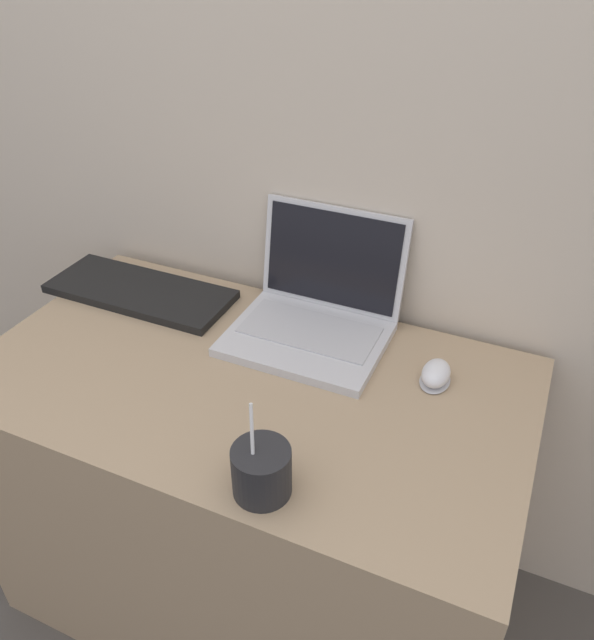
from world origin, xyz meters
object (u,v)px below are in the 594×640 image
at_px(computer_mouse, 436,374).
at_px(laptop, 316,310).
at_px(drink_cup, 262,470).
at_px(external_keyboard, 140,291).

bearing_deg(computer_mouse, laptop, 166.78).
bearing_deg(drink_cup, laptop, 102.06).
xyz_separation_m(drink_cup, external_keyboard, (-0.54, 0.42, -0.04)).
bearing_deg(computer_mouse, drink_cup, -116.28).
height_order(laptop, drink_cup, laptop).
relative_size(drink_cup, computer_mouse, 1.97).
distance_m(computer_mouse, external_keyboard, 0.74).
bearing_deg(laptop, drink_cup, -77.94).
bearing_deg(drink_cup, external_keyboard, 142.47).
bearing_deg(laptop, computer_mouse, -13.22).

